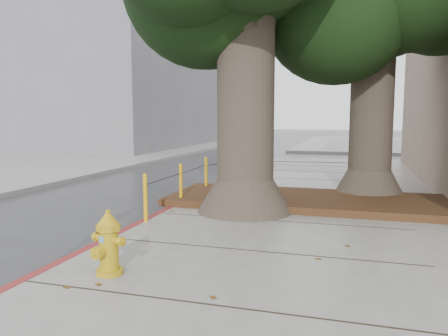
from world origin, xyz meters
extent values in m
plane|color=#28282B|center=(0.00, 0.00, 0.00)|extent=(140.00, 140.00, 0.00)
cube|color=slate|center=(6.00, 30.00, 0.07)|extent=(16.00, 20.00, 0.15)
cube|color=maroon|center=(-2.00, 2.50, 0.07)|extent=(0.14, 26.00, 0.16)
cube|color=black|center=(0.90, 3.90, 0.23)|extent=(6.40, 2.60, 0.16)
cube|color=slate|center=(-15.00, 22.00, 6.00)|extent=(12.00, 16.00, 12.00)
cube|color=silver|center=(-17.00, 45.00, 7.50)|extent=(12.00, 18.00, 15.00)
cone|color=#4C3F33|center=(-0.30, 2.70, 0.50)|extent=(2.04, 2.04, 0.70)
cylinder|color=#4C3F33|center=(-0.30, 2.70, 2.53)|extent=(1.20, 1.20, 4.22)
cone|color=#4C3F33|center=(2.30, 5.20, 0.50)|extent=(1.77, 1.77, 0.70)
cylinder|color=#4C3F33|center=(2.30, 5.20, 2.32)|extent=(1.04, 1.04, 3.84)
cylinder|color=#E2A10C|center=(-1.90, 1.20, 0.60)|extent=(0.08, 0.08, 0.90)
sphere|color=#E2A10C|center=(-1.90, 1.20, 1.05)|extent=(0.09, 0.09, 0.09)
cylinder|color=#E2A10C|center=(-1.90, 3.00, 0.60)|extent=(0.08, 0.08, 0.90)
sphere|color=#E2A10C|center=(-1.90, 3.00, 1.05)|extent=(0.09, 0.09, 0.09)
cylinder|color=#E2A10C|center=(-1.90, 4.80, 0.60)|extent=(0.08, 0.08, 0.90)
sphere|color=#E2A10C|center=(-1.90, 4.80, 1.05)|extent=(0.09, 0.09, 0.09)
cylinder|color=#E2A10C|center=(-0.40, 6.30, 0.60)|extent=(0.08, 0.08, 0.90)
sphere|color=#E2A10C|center=(-0.40, 6.30, 1.05)|extent=(0.09, 0.09, 0.09)
cylinder|color=#E2A10C|center=(1.80, 6.50, 0.60)|extent=(0.08, 0.08, 0.90)
sphere|color=#E2A10C|center=(1.80, 6.50, 1.05)|extent=(0.09, 0.09, 0.09)
cylinder|color=black|center=(-1.90, 2.10, 0.87)|extent=(0.02, 1.80, 0.02)
cylinder|color=black|center=(-1.90, 3.90, 0.87)|extent=(0.02, 1.80, 0.02)
cylinder|color=black|center=(-1.15, 5.55, 0.87)|extent=(1.51, 1.51, 0.02)
cylinder|color=black|center=(0.70, 6.40, 0.87)|extent=(2.20, 0.22, 0.02)
cylinder|color=gold|center=(-1.07, -1.48, 0.18)|extent=(0.42, 0.42, 0.07)
cylinder|color=gold|center=(-1.07, -1.48, 0.48)|extent=(0.29, 0.29, 0.55)
cylinder|color=gold|center=(-1.07, -1.48, 0.76)|extent=(0.39, 0.39, 0.08)
cone|color=gold|center=(-1.07, -1.48, 0.87)|extent=(0.36, 0.36, 0.15)
cylinder|color=gold|center=(-1.07, -1.48, 0.96)|extent=(0.07, 0.07, 0.05)
cylinder|color=gold|center=(-1.21, -1.44, 0.61)|extent=(0.17, 0.13, 0.10)
cylinder|color=gold|center=(-0.94, -1.51, 0.61)|extent=(0.17, 0.13, 0.10)
cylinder|color=gold|center=(-1.11, -1.61, 0.48)|extent=(0.18, 0.18, 0.14)
cube|color=#5999D8|center=(-1.10, -1.60, 0.63)|extent=(0.08, 0.02, 0.08)
imported|color=#99989D|center=(6.28, 18.76, 0.54)|extent=(3.21, 1.45, 1.07)
imported|color=black|center=(-11.48, 18.08, 0.55)|extent=(1.59, 3.79, 1.09)
camera|label=1|loc=(1.88, -6.27, 2.16)|focal=35.00mm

